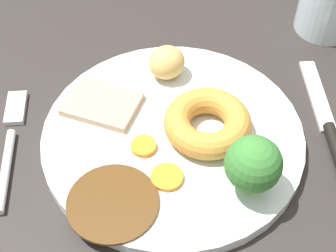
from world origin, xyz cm
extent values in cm
cube|color=#2B2623|center=(0.00, 0.00, 1.80)|extent=(120.00, 84.00, 3.60)
cylinder|color=white|center=(3.58, -2.99, 4.30)|extent=(26.11, 26.11, 1.40)
cylinder|color=#563819|center=(-2.58, -10.70, 5.15)|extent=(8.27, 8.27, 0.30)
cube|color=tan|center=(-3.34, 1.21, 5.40)|extent=(8.94, 8.07, 0.80)
torus|color=#C68938|center=(6.93, -3.23, 6.32)|extent=(8.62, 8.62, 2.64)
ellipsoid|color=#D8B260|center=(3.76, 5.34, 6.78)|extent=(5.36, 5.28, 3.56)
cylinder|color=orange|center=(2.45, -8.48, 5.23)|extent=(3.03, 3.03, 0.46)
cylinder|color=orange|center=(0.54, -4.69, 5.27)|extent=(2.51, 2.51, 0.53)
cylinder|color=#8CB766|center=(9.72, -10.16, 5.90)|extent=(1.49, 1.49, 1.80)
sphere|color=#387A33|center=(9.72, -10.16, 8.57)|extent=(5.07, 5.07, 5.07)
cylinder|color=silver|center=(-12.78, -5.33, 4.05)|extent=(1.02, 9.51, 0.90)
cube|color=silver|center=(-12.67, 2.92, 3.90)|extent=(2.06, 4.53, 0.60)
cylinder|color=black|center=(19.43, -7.23, 4.20)|extent=(1.70, 8.56, 1.20)
cube|color=silver|center=(19.96, 1.75, 3.80)|extent=(2.32, 10.58, 0.40)
camera|label=1|loc=(0.49, -34.58, 42.96)|focal=53.28mm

